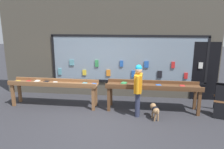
{
  "coord_description": "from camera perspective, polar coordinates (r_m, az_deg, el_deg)",
  "views": [
    {
      "loc": [
        1.08,
        -5.61,
        2.8
      ],
      "look_at": [
        0.35,
        0.87,
        1.19
      ],
      "focal_mm": 35.0,
      "sensor_mm": 36.0,
      "label": 1
    }
  ],
  "objects": [
    {
      "name": "small_dog",
      "position": [
        6.55,
        11.16,
        -8.99
      ],
      "size": [
        0.29,
        0.56,
        0.42
      ],
      "rotation": [
        0.0,
        0.0,
        1.82
      ],
      "color": "#99724C",
      "rests_on": "ground_plane"
    },
    {
      "name": "sandwich_board_sign",
      "position": [
        7.47,
        26.99,
        -5.8
      ],
      "size": [
        0.71,
        0.96,
        0.94
      ],
      "rotation": [
        0.0,
        0.0,
        -0.32
      ],
      "color": "black",
      "rests_on": "ground_plane"
    },
    {
      "name": "display_table_left",
      "position": [
        7.5,
        -14.89,
        -2.73
      ],
      "size": [
        2.95,
        0.62,
        0.89
      ],
      "color": "brown",
      "rests_on": "ground_plane"
    },
    {
      "name": "person_browsing",
      "position": [
        6.48,
        6.83,
        -3.24
      ],
      "size": [
        0.25,
        0.64,
        1.58
      ],
      "rotation": [
        0.0,
        0.0,
        1.49
      ],
      "color": "#2D334C",
      "rests_on": "ground_plane"
    },
    {
      "name": "shopfront_facade",
      "position": [
        8.12,
        -0.64,
        7.19
      ],
      "size": [
        8.05,
        0.29,
        3.79
      ],
      "color": "#4C473D",
      "rests_on": "ground_plane"
    },
    {
      "name": "display_table_right",
      "position": [
        7.01,
        10.61,
        -3.48
      ],
      "size": [
        2.95,
        0.73,
        0.91
      ],
      "color": "brown",
      "rests_on": "ground_plane"
    },
    {
      "name": "ground_plane",
      "position": [
        6.36,
        -4.08,
        -12.33
      ],
      "size": [
        40.0,
        40.0,
        0.0
      ],
      "primitive_type": "plane",
      "color": "#2D2D33"
    }
  ]
}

